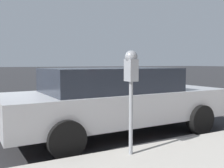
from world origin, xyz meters
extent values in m
plane|color=#2B2B2D|center=(0.00, 0.00, 0.00)|extent=(220.00, 220.00, 0.00)
cylinder|color=gray|center=(-2.51, -0.47, 0.70)|extent=(0.06, 0.06, 1.14)
cube|color=gray|center=(-2.51, -0.47, 1.44)|extent=(0.20, 0.14, 0.34)
sphere|color=gray|center=(-2.51, -0.47, 1.64)|extent=(0.19, 0.19, 0.19)
cube|color=#B21919|center=(-2.40, -0.47, 1.39)|extent=(0.01, 0.11, 0.12)
cube|color=black|center=(-2.40, -0.47, 1.51)|extent=(0.01, 0.10, 0.08)
cube|color=#B7BABF|center=(-0.94, -1.12, 0.63)|extent=(2.00, 5.00, 0.62)
cube|color=#232833|center=(-0.95, -0.93, 1.19)|extent=(1.70, 2.82, 0.50)
cylinder|color=black|center=(0.02, -2.62, 0.32)|extent=(0.24, 0.65, 0.64)
cylinder|color=black|center=(-1.80, -2.69, 0.32)|extent=(0.24, 0.65, 0.64)
cylinder|color=black|center=(-0.09, 0.44, 0.32)|extent=(0.24, 0.65, 0.64)
cylinder|color=black|center=(-1.91, 0.37, 0.32)|extent=(0.24, 0.65, 0.64)
camera|label=1|loc=(-5.90, 1.63, 1.54)|focal=42.00mm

